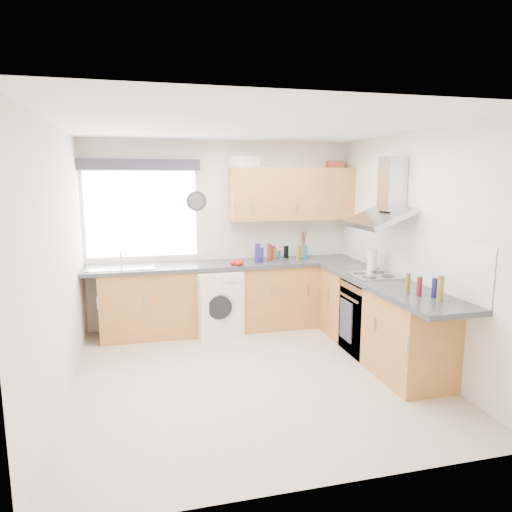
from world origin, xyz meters
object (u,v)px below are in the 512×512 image
object	(u,v)px
extractor_hood	(385,200)
upper_cabinets	(292,194)
oven	(372,317)
washing_machine	(216,301)

from	to	relation	value
extractor_hood	upper_cabinets	xyz separation A→B (m)	(-0.65, 1.33, 0.03)
oven	extractor_hood	size ratio (longest dim) A/B	1.09
oven	upper_cabinets	distance (m)	1.99
oven	washing_machine	distance (m)	1.98
oven	extractor_hood	distance (m)	1.35
extractor_hood	washing_machine	bearing A→B (deg)	147.85
oven	upper_cabinets	size ratio (longest dim) A/B	0.50
upper_cabinets	washing_machine	xyz separation A→B (m)	(-1.10, -0.23, -1.38)
oven	washing_machine	world-z (taller)	oven
extractor_hood	upper_cabinets	distance (m)	1.48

